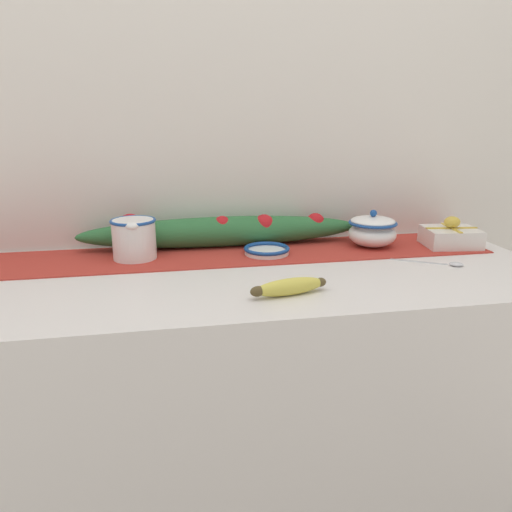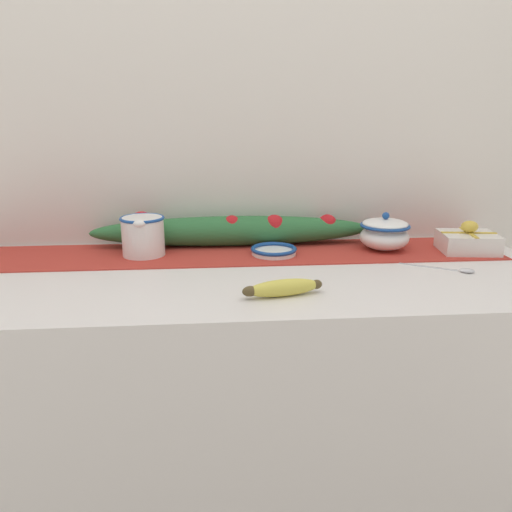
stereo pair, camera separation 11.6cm
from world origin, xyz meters
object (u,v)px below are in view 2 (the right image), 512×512
Objects in this scene: small_dish at (274,251)px; spoon at (460,270)px; cream_pitcher at (143,235)px; sugar_bowl at (385,233)px; banana at (283,288)px; gift_box at (468,241)px.

small_dish is 0.78× the size of spoon.
sugar_bowl is (0.66, -0.00, -0.01)m from cream_pitcher.
banana is at bearing -134.54° from sugar_bowl.
cream_pitcher reaches higher than spoon.
small_dish is (0.35, -0.02, -0.05)m from cream_pitcher.
sugar_bowl reaches higher than banana.
sugar_bowl is 0.23m from gift_box.
small_dish reaches higher than spoon.
sugar_bowl reaches higher than gift_box.
banana is 0.47m from spoon.
cream_pitcher reaches higher than small_dish.
gift_box is (0.10, 0.17, 0.03)m from spoon.
cream_pitcher is 0.86× the size of spoon.
gift_box is (0.89, -0.04, -0.03)m from cream_pitcher.
small_dish is 0.77× the size of gift_box.
sugar_bowl is 0.32m from small_dish.
small_dish is 0.70× the size of banana.
gift_box is (0.22, -0.04, -0.02)m from sugar_bowl.
small_dish is 0.54m from gift_box.
cream_pitcher is 0.84× the size of gift_box.
sugar_bowl is 0.84× the size of gift_box.
cream_pitcher is 1.00× the size of sugar_bowl.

